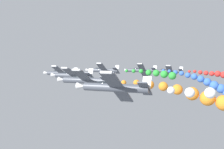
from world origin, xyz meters
The scene contains 11 objects.
airplane_lead centered at (0.03, 15.17, 90.73)m, with size 8.59×10.35×4.85m.
airplane_left_inner centered at (-9.92, 5.61, 90.96)m, with size 8.81×10.35×4.38m.
airplane_right_inner centered at (8.50, 6.22, 91.32)m, with size 8.52×10.35×4.98m.
smoke_trail_right_inner centered at (7.67, -10.49, 90.70)m, with size 2.82×14.42×2.64m.
airplane_left_outer centered at (-18.60, -2.07, 90.82)m, with size 8.61×10.35×4.80m.
smoke_trail_left_outer centered at (-18.86, -20.66, 89.21)m, with size 2.33×16.79×4.07m.
airplane_right_outer centered at (17.85, -3.05, 91.07)m, with size 8.49×10.35×5.04m.
smoke_trail_right_outer centered at (17.29, -26.58, 85.77)m, with size 3.45×23.86×10.32m.
airplane_trailing centered at (-27.21, -10.88, 90.85)m, with size 8.43×10.35×5.14m.
airplane_high_slot centered at (27.08, -10.18, 90.51)m, with size 8.65×10.35×4.72m.
smoke_trail_high_slot centered at (27.08, -26.20, 89.80)m, with size 2.52×13.82×2.76m.
Camera 1 is at (-56.63, -22.05, 94.57)m, focal length 38.50 mm.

